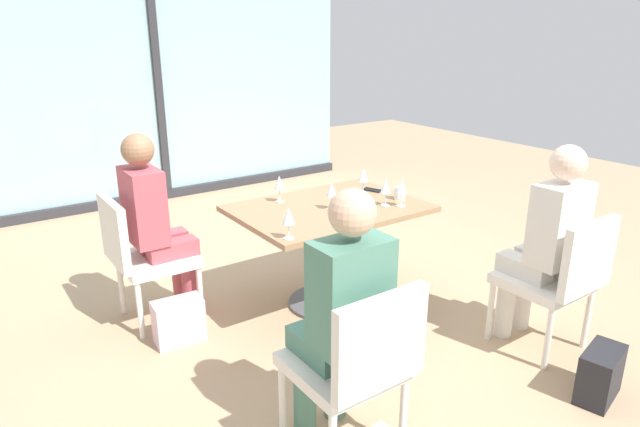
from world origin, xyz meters
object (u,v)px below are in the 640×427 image
(chair_front_left, at_px, (357,361))
(cell_phone_on_table, at_px, (372,190))
(coffee_cup, at_px, (400,193))
(handbag_0, at_px, (600,374))
(dining_table_main, at_px, (328,232))
(chair_far_left, at_px, (141,252))
(person_front_right, at_px, (548,237))
(wine_glass_3, at_px, (402,187))
(wine_glass_1, at_px, (363,176))
(wine_glass_4, at_px, (386,187))
(person_front_left, at_px, (342,309))
(wine_glass_5, at_px, (288,217))
(chair_front_right, at_px, (560,276))
(person_far_left, at_px, (155,219))
(wine_glass_2, at_px, (332,190))
(handbag_2, at_px, (179,321))
(wine_glass_0, at_px, (279,183))

(chair_front_left, height_order, cell_phone_on_table, chair_front_left)
(coffee_cup, height_order, handbag_0, coffee_cup)
(dining_table_main, height_order, chair_far_left, chair_far_left)
(person_front_right, bearing_deg, wine_glass_3, 112.44)
(wine_glass_1, relative_size, coffee_cup, 2.06)
(chair_front_left, height_order, wine_glass_4, wine_glass_4)
(person_front_left, xyz_separation_m, wine_glass_5, (0.22, 0.79, 0.16))
(chair_far_left, bearing_deg, coffee_cup, -22.01)
(dining_table_main, distance_m, chair_far_left, 1.23)
(chair_front_right, distance_m, cell_phone_on_table, 1.42)
(chair_front_left, bearing_deg, wine_glass_4, 44.24)
(dining_table_main, height_order, cell_phone_on_table, cell_phone_on_table)
(chair_front_left, xyz_separation_m, wine_glass_1, (1.14, 1.36, 0.37))
(person_front_right, xyz_separation_m, coffee_cup, (-0.26, 0.99, 0.08))
(chair_front_left, height_order, coffee_cup, chair_front_left)
(dining_table_main, xyz_separation_m, person_far_left, (-1.02, 0.50, 0.16))
(person_far_left, bearing_deg, handbag_0, -53.94)
(person_far_left, relative_size, cell_phone_on_table, 8.75)
(person_far_left, bearing_deg, wine_glass_1, -15.63)
(chair_front_right, distance_m, handbag_0, 0.58)
(chair_front_left, bearing_deg, chair_far_left, 102.05)
(person_front_right, bearing_deg, wine_glass_2, 125.79)
(person_front_left, distance_m, cell_phone_on_table, 1.77)
(chair_far_left, xyz_separation_m, handbag_2, (0.08, -0.37, -0.36))
(wine_glass_5, height_order, handbag_2, wine_glass_5)
(wine_glass_5, distance_m, handbag_0, 1.85)
(person_front_right, distance_m, wine_glass_4, 1.05)
(chair_front_right, relative_size, wine_glass_1, 4.70)
(chair_front_right, xyz_separation_m, cell_phone_on_table, (-0.27, 1.38, 0.24))
(person_far_left, bearing_deg, wine_glass_5, -60.57)
(person_far_left, bearing_deg, wine_glass_2, -29.38)
(person_front_right, bearing_deg, person_far_left, 137.24)
(chair_front_left, relative_size, handbag_2, 2.90)
(wine_glass_5, distance_m, coffee_cup, 1.06)
(dining_table_main, bearing_deg, wine_glass_4, -33.16)
(wine_glass_4, distance_m, coffee_cup, 0.20)
(dining_table_main, relative_size, cell_phone_on_table, 8.53)
(person_front_right, distance_m, wine_glass_5, 1.52)
(person_front_right, relative_size, wine_glass_2, 6.81)
(person_front_left, xyz_separation_m, handbag_0, (1.31, -0.52, -0.56))
(wine_glass_5, height_order, handbag_0, wine_glass_5)
(dining_table_main, xyz_separation_m, handbag_0, (0.56, -1.67, -0.40))
(wine_glass_0, xyz_separation_m, cell_phone_on_table, (0.70, -0.15, -0.13))
(handbag_0, bearing_deg, chair_far_left, 114.58)
(chair_front_left, xyz_separation_m, coffee_cup, (1.25, 1.09, 0.28))
(person_front_right, xyz_separation_m, handbag_2, (-1.81, 1.27, -0.56))
(person_far_left, xyz_separation_m, cell_phone_on_table, (1.50, -0.38, 0.03))
(coffee_cup, bearing_deg, wine_glass_0, 148.91)
(person_front_left, distance_m, handbag_2, 1.42)
(person_front_left, bearing_deg, wine_glass_0, 69.24)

